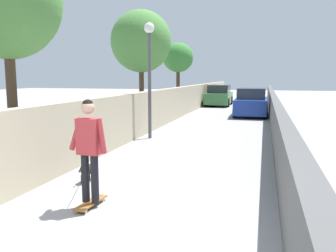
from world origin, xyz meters
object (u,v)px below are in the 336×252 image
tree_left_near (178,58)px  person_skateboarder (89,143)px  tree_left_mid (6,1)px  car_near (251,103)px  dog (89,169)px  tree_left_far (141,42)px  lamp_post (149,59)px  car_far (219,96)px  skateboard (91,203)px

tree_left_near → person_skateboarder: (-17.22, -2.64, -2.23)m
tree_left_mid → car_near: size_ratio=1.19×
person_skateboarder → dog: (1.32, 0.73, -0.83)m
tree_left_far → car_near: size_ratio=1.27×
lamp_post → car_near: size_ratio=0.96×
dog → car_far: bearing=-0.6°
skateboard → dog: size_ratio=0.49×
skateboard → car_near: 15.36m
tree_left_far → skateboard: tree_left_far is taller
tree_left_mid → car_far: (20.43, -1.91, -3.03)m
lamp_post → car_far: 15.12m
tree_left_far → skateboard: bearing=-164.9°
tree_left_far → skateboard: 12.21m
dog → car_near: bearing=-11.4°
tree_left_far → dog: bearing=-166.9°
person_skateboarder → car_near: size_ratio=0.42×
car_near → car_far: same height
tree_left_mid → lamp_post: (5.47, -1.31, -0.97)m
car_near → car_far: 6.94m
lamp_post → person_skateboarder: 6.98m
dog → car_near: (13.89, -2.81, 0.44)m
skateboard → car_near: size_ratio=0.19×
tree_left_mid → car_near: 15.01m
tree_left_mid → car_far: 20.74m
person_skateboarder → car_far: size_ratio=0.42×
tree_left_mid → tree_left_far: bearing=3.4°
skateboard → tree_left_mid: bearing=63.4°
tree_left_near → dog: size_ratio=2.63×
skateboard → person_skateboarder: 1.04m
tree_left_near → lamp_post: size_ratio=1.07×
tree_left_far → car_far: tree_left_far is taller
lamp_post → person_skateboarder: (-6.68, -1.12, -1.67)m
skateboard → car_far: car_far is taller
lamp_post → skateboard: bearing=-170.4°
tree_left_far → person_skateboarder: (-11.22, -3.02, -2.73)m
dog → tree_left_mid: bearing=93.4°
car_near → tree_left_far: bearing=128.0°
skateboard → dog: (1.32, 0.73, 0.21)m
dog → car_far: car_far is taller
car_far → person_skateboarder: bearing=-178.6°
tree_left_far → lamp_post: tree_left_far is taller
tree_left_near → lamp_post: bearing=-171.8°
skateboard → person_skateboarder: (-0.00, -0.00, 1.04)m
lamp_post → car_near: lamp_post is taller
tree_left_far → lamp_post: 5.03m
skateboard → tree_left_far: bearing=15.1°
tree_left_near → person_skateboarder: size_ratio=2.48×
person_skateboarder → dog: bearing=28.8°
tree_left_near → car_near: size_ratio=1.03×
lamp_post → skateboard: (-6.68, -1.12, -2.71)m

